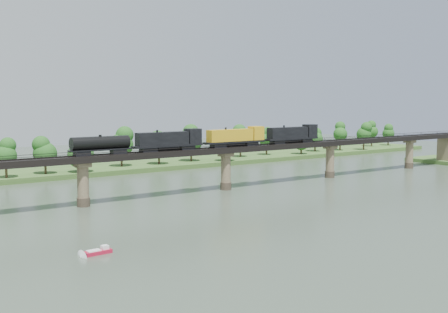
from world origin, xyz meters
TOP-DOWN VIEW (x-y plane):
  - ground at (0.00, 0.00)m, footprint 400.00×400.00m
  - far_bank at (0.00, 85.00)m, footprint 300.00×24.00m
  - bridge at (0.00, 30.00)m, footprint 236.00×30.00m
  - bridge_superstructure at (0.00, 30.00)m, footprint 220.00×4.90m
  - far_treeline at (-8.21, 80.52)m, footprint 289.06×17.54m
  - freight_train at (-3.81, 30.00)m, footprint 76.13×2.97m
  - motorboat at (-53.39, -8.94)m, footprint 4.43×1.80m

SIDE VIEW (x-z plane):
  - ground at x=0.00m, z-range 0.00..0.00m
  - motorboat at x=-53.39m, z-range -0.19..1.03m
  - far_bank at x=0.00m, z-range 0.00..1.60m
  - bridge at x=0.00m, z-range -0.29..11.21m
  - far_treeline at x=-8.21m, z-range 2.03..15.63m
  - bridge_superstructure at x=0.00m, z-range 11.42..12.17m
  - freight_train at x=-3.81m, z-range 11.38..16.62m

